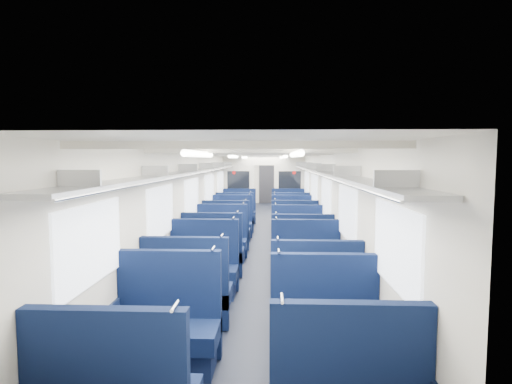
% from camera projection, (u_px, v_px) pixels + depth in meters
% --- Properties ---
extents(floor, '(2.80, 18.00, 0.01)m').
position_uv_depth(floor, '(262.00, 238.00, 11.18)').
color(floor, black).
rests_on(floor, ground).
extents(ceiling, '(2.80, 18.00, 0.01)m').
position_uv_depth(ceiling, '(262.00, 154.00, 10.99)').
color(ceiling, white).
rests_on(ceiling, wall_left).
extents(wall_left, '(0.02, 18.00, 2.35)m').
position_uv_depth(wall_left, '(212.00, 196.00, 11.14)').
color(wall_left, beige).
rests_on(wall_left, floor).
extents(dado_left, '(0.03, 17.90, 0.70)m').
position_uv_depth(dado_left, '(213.00, 225.00, 11.21)').
color(dado_left, '#101935').
rests_on(dado_left, floor).
extents(wall_right, '(0.02, 18.00, 2.35)m').
position_uv_depth(wall_right, '(312.00, 196.00, 11.03)').
color(wall_right, beige).
rests_on(wall_right, floor).
extents(dado_right, '(0.03, 17.90, 0.70)m').
position_uv_depth(dado_right, '(312.00, 226.00, 11.10)').
color(dado_right, '#101935').
rests_on(dado_right, floor).
extents(wall_far, '(2.80, 0.02, 2.35)m').
position_uv_depth(wall_far, '(267.00, 180.00, 20.05)').
color(wall_far, beige).
rests_on(wall_far, floor).
extents(luggage_rack_left, '(0.36, 17.40, 0.18)m').
position_uv_depth(luggage_rack_left, '(219.00, 168.00, 11.07)').
color(luggage_rack_left, '#B2B5BA').
rests_on(luggage_rack_left, wall_left).
extents(luggage_rack_right, '(0.36, 17.40, 0.18)m').
position_uv_depth(luggage_rack_right, '(306.00, 168.00, 10.97)').
color(luggage_rack_right, '#B2B5BA').
rests_on(luggage_rack_right, wall_right).
extents(windows, '(2.78, 15.60, 0.75)m').
position_uv_depth(windows, '(262.00, 189.00, 10.61)').
color(windows, white).
rests_on(windows, wall_left).
extents(ceiling_fittings, '(2.70, 16.06, 0.11)m').
position_uv_depth(ceiling_fittings, '(262.00, 156.00, 10.74)').
color(ceiling_fittings, beige).
rests_on(ceiling_fittings, ceiling).
extents(end_door, '(0.75, 0.06, 2.00)m').
position_uv_depth(end_door, '(267.00, 183.00, 20.00)').
color(end_door, black).
rests_on(end_door, floor).
extents(bulkhead, '(2.80, 0.10, 2.35)m').
position_uv_depth(bulkhead, '(264.00, 188.00, 13.61)').
color(bulkhead, beige).
rests_on(bulkhead, floor).
extents(seat_2, '(1.13, 0.62, 1.25)m').
position_uv_depth(seat_2, '(167.00, 331.00, 4.22)').
color(seat_2, '#0D1B40').
rests_on(seat_2, floor).
extents(seat_3, '(1.13, 0.62, 1.25)m').
position_uv_depth(seat_3, '(325.00, 337.00, 4.06)').
color(seat_3, '#0D1B40').
rests_on(seat_3, floor).
extents(seat_4, '(1.13, 0.62, 1.25)m').
position_uv_depth(seat_4, '(188.00, 297.00, 5.26)').
color(seat_4, '#0D1B40').
rests_on(seat_4, floor).
extents(seat_5, '(1.13, 0.62, 1.25)m').
position_uv_depth(seat_5, '(315.00, 303.00, 5.05)').
color(seat_5, '#0D1B40').
rests_on(seat_5, floor).
extents(seat_6, '(1.13, 0.62, 1.25)m').
position_uv_depth(seat_6, '(203.00, 271.00, 6.46)').
color(seat_6, '#0D1B40').
rests_on(seat_6, floor).
extents(seat_7, '(1.13, 0.62, 1.25)m').
position_uv_depth(seat_7, '(306.00, 272.00, 6.42)').
color(seat_7, '#0D1B40').
rests_on(seat_7, floor).
extents(seat_8, '(1.13, 0.62, 1.25)m').
position_uv_depth(seat_8, '(213.00, 255.00, 7.54)').
color(seat_8, '#0D1B40').
rests_on(seat_8, floor).
extents(seat_9, '(1.13, 0.62, 1.25)m').
position_uv_depth(seat_9, '(302.00, 258.00, 7.35)').
color(seat_9, '#0D1B40').
rests_on(seat_9, floor).
extents(seat_10, '(1.13, 0.62, 1.25)m').
position_uv_depth(seat_10, '(221.00, 243.00, 8.66)').
color(seat_10, '#0D1B40').
rests_on(seat_10, floor).
extents(seat_11, '(1.13, 0.62, 1.25)m').
position_uv_depth(seat_11, '(298.00, 244.00, 8.50)').
color(seat_11, '#0D1B40').
rests_on(seat_11, floor).
extents(seat_12, '(1.13, 0.62, 1.25)m').
position_uv_depth(seat_12, '(227.00, 234.00, 9.73)').
color(seat_12, '#0D1B40').
rests_on(seat_12, floor).
extents(seat_13, '(1.13, 0.62, 1.25)m').
position_uv_depth(seat_13, '(294.00, 233.00, 9.76)').
color(seat_13, '#0D1B40').
rests_on(seat_13, floor).
extents(seat_14, '(1.13, 0.62, 1.25)m').
position_uv_depth(seat_14, '(232.00, 226.00, 10.92)').
color(seat_14, '#0D1B40').
rests_on(seat_14, floor).
extents(seat_15, '(1.13, 0.62, 1.25)m').
position_uv_depth(seat_15, '(292.00, 226.00, 10.87)').
color(seat_15, '#0D1B40').
rests_on(seat_15, floor).
extents(seat_16, '(1.13, 0.62, 1.25)m').
position_uv_depth(seat_16, '(235.00, 220.00, 12.01)').
color(seat_16, '#0D1B40').
rests_on(seat_16, floor).
extents(seat_17, '(1.13, 0.62, 1.25)m').
position_uv_depth(seat_17, '(290.00, 220.00, 11.99)').
color(seat_17, '#0D1B40').
rests_on(seat_17, floor).
extents(seat_18, '(1.13, 0.62, 1.25)m').
position_uv_depth(seat_18, '(239.00, 214.00, 13.25)').
color(seat_18, '#0D1B40').
rests_on(seat_18, floor).
extents(seat_19, '(1.13, 0.62, 1.25)m').
position_uv_depth(seat_19, '(289.00, 214.00, 13.28)').
color(seat_19, '#0D1B40').
rests_on(seat_19, floor).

